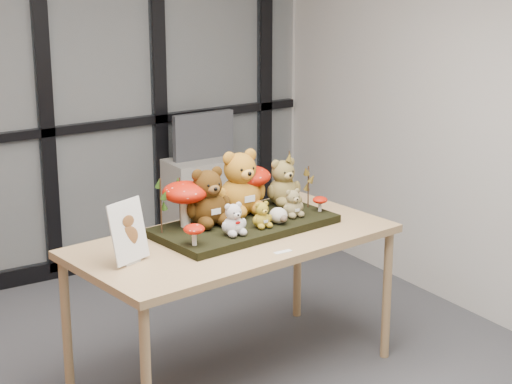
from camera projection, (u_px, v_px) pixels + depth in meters
room_shell at (141, 106)px, 3.84m from camera, size 5.00×5.00×5.00m
display_table at (233, 249)px, 4.93m from camera, size 1.81×1.07×0.80m
diorama_tray at (244, 226)px, 5.03m from camera, size 1.04×0.61×0.04m
bear_pooh_yellow at (240, 179)px, 5.12m from camera, size 0.34×0.31×0.40m
bear_brown_medium at (207, 193)px, 4.94m from camera, size 0.29×0.27×0.35m
bear_tan_back at (283, 179)px, 5.32m from camera, size 0.25×0.23×0.29m
bear_small_yellow at (262, 213)px, 4.92m from camera, size 0.13×0.12×0.16m
bear_white_bow at (233, 217)px, 4.80m from camera, size 0.16×0.15×0.19m
bear_beige_small at (293, 201)px, 5.10m from camera, size 0.15×0.13×0.17m
plush_cream_hedgehog at (278, 215)px, 4.99m from camera, size 0.08×0.08×0.10m
mushroom_back_left at (185, 202)px, 4.92m from camera, size 0.24×0.24×0.27m
mushroom_back_right at (249, 186)px, 5.21m from camera, size 0.25×0.25×0.28m
mushroom_front_left at (194, 234)px, 4.65m from camera, size 0.11×0.11×0.12m
mushroom_front_right at (320, 203)px, 5.20m from camera, size 0.08×0.08×0.09m
sprig_green_far_left at (161, 206)px, 4.81m from camera, size 0.05×0.05×0.30m
sprig_green_mid_left at (180, 201)px, 4.95m from camera, size 0.05×0.05×0.26m
sprig_dry_far_right at (289, 177)px, 5.32m from camera, size 0.05×0.05×0.31m
sprig_dry_mid_right at (308, 187)px, 5.25m from camera, size 0.05×0.05×0.24m
sprig_green_centre at (214, 195)px, 5.10m from camera, size 0.05×0.05×0.24m
sign_holder at (128, 234)px, 4.50m from camera, size 0.23×0.15×0.31m
label_card at (283, 252)px, 4.69m from camera, size 0.10×0.03×0.00m
cabinet at (206, 209)px, 6.84m from camera, size 0.57×0.33×0.76m
monitor at (203, 136)px, 6.70m from camera, size 0.48×0.05×0.34m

